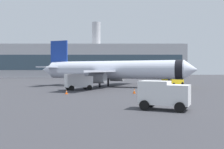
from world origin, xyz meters
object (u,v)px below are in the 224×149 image
object	(u,v)px
safety_cone_mid	(176,95)
airplane_at_gate	(113,70)
service_truck	(79,81)
safety_cone_outer	(135,91)
safety_cone_far	(176,94)
cargo_van	(165,94)
safety_cone_near	(67,92)
fuel_truck	(174,78)

from	to	relation	value
safety_cone_mid	airplane_at_gate	bearing A→B (deg)	112.48
service_truck	safety_cone_outer	bearing A→B (deg)	-37.06
service_truck	safety_cone_far	distance (m)	18.61
cargo_van	safety_cone_mid	size ratio (longest dim) A/B	7.94
safety_cone_outer	safety_cone_far	bearing A→B (deg)	-37.56
safety_cone_mid	safety_cone_outer	size ratio (longest dim) A/B	0.81
cargo_van	airplane_at_gate	bearing A→B (deg)	98.55
cargo_van	safety_cone_far	bearing A→B (deg)	71.46
airplane_at_gate	service_truck	bearing A→B (deg)	-125.89
airplane_at_gate	safety_cone_near	bearing A→B (deg)	-112.08
service_truck	safety_cone_outer	xyz separation A→B (m)	(9.58, -7.24, -1.24)
fuel_truck	cargo_van	world-z (taller)	fuel_truck
service_truck	safety_cone_far	xyz separation A→B (m)	(14.78, -11.23, -1.25)
fuel_truck	safety_cone_far	world-z (taller)	fuel_truck
cargo_van	service_truck	bearing A→B (deg)	115.07
safety_cone_mid	safety_cone_outer	world-z (taller)	safety_cone_outer
cargo_van	safety_cone_far	xyz separation A→B (m)	(3.98, 11.86, -1.09)
fuel_truck	safety_cone_far	distance (m)	21.83
fuel_truck	safety_cone_mid	bearing A→B (deg)	-102.97
airplane_at_gate	safety_cone_outer	xyz separation A→B (m)	(3.51, -15.63, -3.29)
airplane_at_gate	cargo_van	bearing A→B (deg)	-81.45
cargo_van	safety_cone_far	distance (m)	12.56
cargo_van	safety_cone_mid	world-z (taller)	cargo_van
safety_cone_mid	safety_cone_far	world-z (taller)	safety_cone_far
service_truck	cargo_van	bearing A→B (deg)	-64.93
safety_cone_far	safety_cone_outer	world-z (taller)	safety_cone_outer
service_truck	safety_cone_mid	bearing A→B (deg)	-39.89
service_truck	fuel_truck	bearing A→B (deg)	26.88
safety_cone_mid	safety_cone_outer	distance (m)	7.05
service_truck	safety_cone_far	bearing A→B (deg)	-37.24
cargo_van	safety_cone_mid	xyz separation A→B (m)	(3.79, 10.90, -1.15)
safety_cone_mid	safety_cone_far	xyz separation A→B (m)	(0.19, 0.96, 0.06)
fuel_truck	safety_cone_mid	world-z (taller)	fuel_truck
airplane_at_gate	fuel_truck	distance (m)	13.85
service_truck	safety_cone_mid	distance (m)	19.06
fuel_truck	safety_cone_near	xyz separation A→B (m)	(-20.36, -18.20, -1.46)
fuel_truck	safety_cone_mid	size ratio (longest dim) A/B	10.05
safety_cone_far	safety_cone_near	bearing A→B (deg)	168.92
airplane_at_gate	safety_cone_near	size ratio (longest dim) A/B	54.10
airplane_at_gate	service_truck	size ratio (longest dim) A/B	6.53
airplane_at_gate	safety_cone_outer	size ratio (longest dim) A/B	45.82
airplane_at_gate	service_truck	distance (m)	10.56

